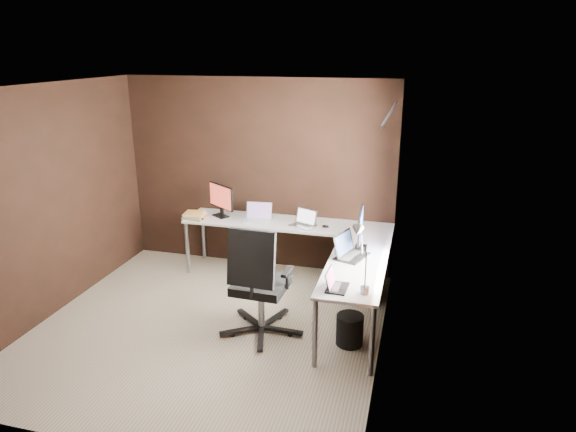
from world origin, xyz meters
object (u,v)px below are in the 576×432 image
object	(u,v)px
laptop_black_big	(349,251)
wastebasket	(350,330)
desk_lamp	(360,250)
laptop_black_small	(335,284)
book_stack	(195,215)
drawer_pedestal	(357,272)
laptop_white	(258,217)
monitor_right	(360,227)
monitor_left	(221,199)
laptop_silver	(304,222)
office_chair	(260,303)

from	to	relation	value
laptop_black_big	wastebasket	xyz separation A→B (m)	(0.11, -0.52, -0.63)
desk_lamp	wastebasket	size ratio (longest dim) A/B	1.97
laptop_black_big	laptop_black_small	distance (m)	0.79
wastebasket	book_stack	bearing A→B (deg)	150.02
drawer_pedestal	laptop_white	xyz separation A→B (m)	(-1.33, 0.34, 0.48)
laptop_white	wastebasket	distance (m)	2.09
drawer_pedestal	monitor_right	size ratio (longest dim) A/B	1.13
monitor_right	monitor_left	bearing A→B (deg)	66.92
laptop_silver	laptop_black_small	world-z (taller)	laptop_silver
monitor_right	laptop_silver	world-z (taller)	monitor_right
laptop_white	desk_lamp	size ratio (longest dim) A/B	0.56
laptop_silver	book_stack	bearing A→B (deg)	-152.75
monitor_left	office_chair	xyz separation A→B (m)	(0.99, -1.49, -0.62)
monitor_left	laptop_black_big	xyz separation A→B (m)	(1.82, -0.94, -0.19)
book_stack	monitor_right	bearing A→B (deg)	-12.87
monitor_left	laptop_white	size ratio (longest dim) A/B	1.22
laptop_white	office_chair	distance (m)	1.59
monitor_right	drawer_pedestal	bearing A→B (deg)	4.90
office_chair	laptop_silver	bearing A→B (deg)	87.01
laptop_silver	laptop_black_small	size ratio (longest dim) A/B	1.35
office_chair	laptop_white	bearing A→B (deg)	110.71
laptop_black_big	laptop_black_small	size ratio (longest dim) A/B	1.64
monitor_right	laptop_black_big	size ratio (longest dim) A/B	1.19
laptop_silver	office_chair	distance (m)	1.46
laptop_black_big	laptop_black_small	world-z (taller)	laptop_black_big
monitor_right	wastebasket	world-z (taller)	monitor_right
laptop_white	laptop_silver	world-z (taller)	laptop_white
monitor_right	desk_lamp	bearing A→B (deg)	-176.94
desk_lamp	office_chair	world-z (taller)	desk_lamp
monitor_left	laptop_black_big	size ratio (longest dim) A/B	0.96
drawer_pedestal	laptop_silver	bearing A→B (deg)	159.33
laptop_silver	laptop_black_big	distance (m)	1.08
laptop_black_small	laptop_white	bearing A→B (deg)	39.61
monitor_right	book_stack	xyz separation A→B (m)	(-2.20, 0.50, -0.21)
laptop_white	office_chair	xyz separation A→B (m)	(0.47, -1.46, -0.43)
laptop_white	desk_lamp	world-z (taller)	desk_lamp
book_stack	office_chair	xyz separation A→B (m)	(1.30, -1.32, -0.42)
monitor_right	laptop_black_small	bearing A→B (deg)	171.32
monitor_right	book_stack	size ratio (longest dim) A/B	1.83
laptop_black_small	office_chair	distance (m)	0.94
laptop_black_small	desk_lamp	xyz separation A→B (m)	(0.21, 0.03, 0.35)
book_stack	laptop_white	bearing A→B (deg)	9.53
laptop_black_small	book_stack	world-z (taller)	laptop_black_small
desk_lamp	monitor_right	bearing A→B (deg)	103.34
desk_lamp	laptop_black_big	bearing A→B (deg)	111.39
drawer_pedestal	monitor_right	xyz separation A→B (m)	(0.04, -0.31, 0.68)
laptop_black_small	book_stack	distance (m)	2.62
laptop_silver	laptop_black_small	distance (m)	1.76
monitor_right	desk_lamp	world-z (taller)	desk_lamp
book_stack	laptop_silver	bearing A→B (deg)	2.97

